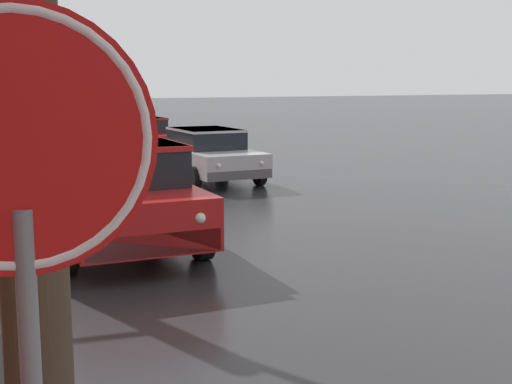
{
  "coord_description": "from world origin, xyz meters",
  "views": [
    {
      "loc": [
        -4.79,
        -1.35,
        2.73
      ],
      "look_at": [
        0.02,
        9.08,
        0.86
      ],
      "focal_mm": 48.5,
      "sensor_mm": 36.0,
      "label": 1
    }
  ],
  "objects": [
    {
      "name": "snow_bank_along_left_kerb",
      "position": [
        4.45,
        23.79,
        0.33
      ],
      "size": [
        2.46,
        1.05,
        0.69
      ],
      "color": "white",
      "rests_on": "ground"
    },
    {
      "name": "snow_bank_near_corner_right",
      "position": [
        4.03,
        21.66,
        0.35
      ],
      "size": [
        2.09,
        0.94,
        0.71
      ],
      "color": "white",
      "rests_on": "ground"
    },
    {
      "name": "snow_bank_far_right_pile",
      "position": [
        3.88,
        20.62,
        0.33
      ],
      "size": [
        1.74,
        1.0,
        0.69
      ],
      "color": "white",
      "rests_on": "ground"
    },
    {
      "name": "pickup_truck_red_approaching_near_lane",
      "position": [
        -2.22,
        9.77,
        0.88
      ],
      "size": [
        2.29,
        5.07,
        1.76
      ],
      "color": "red",
      "rests_on": "ground"
    },
    {
      "name": "sedan_silver_parked_kerbside_close",
      "position": [
        1.86,
        16.18,
        0.75
      ],
      "size": [
        2.04,
        4.23,
        1.42
      ],
      "color": "#B7B7BC",
      "rests_on": "ground"
    },
    {
      "name": "sedan_red_parked_kerbside_mid",
      "position": [
        1.72,
        22.55,
        0.75
      ],
      "size": [
        2.06,
        4.08,
        1.42
      ],
      "color": "red",
      "rests_on": "ground"
    },
    {
      "name": "fire_hydrant",
      "position": [
        -4.02,
        6.98,
        0.36
      ],
      "size": [
        0.42,
        0.22,
        0.71
      ],
      "color": "gold",
      "rests_on": "ground"
    },
    {
      "name": "stop_sign_at_corner",
      "position": [
        -4.59,
        0.62,
        2.29
      ],
      "size": [
        0.76,
        0.13,
        2.95
      ],
      "color": "slate",
      "rests_on": "ground"
    }
  ]
}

